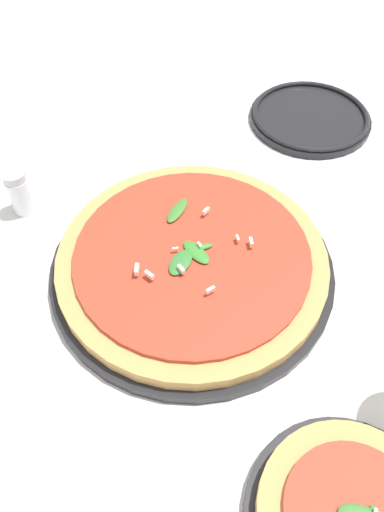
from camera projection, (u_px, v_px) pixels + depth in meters
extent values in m
plane|color=silver|center=(172.00, 292.00, 0.61)|extent=(6.00, 6.00, 0.00)
cylinder|color=black|center=(192.00, 268.00, 0.63)|extent=(0.36, 0.36, 0.01)
cylinder|color=tan|center=(192.00, 261.00, 0.62)|extent=(0.34, 0.34, 0.02)
cylinder|color=#B73823|center=(192.00, 254.00, 0.61)|extent=(0.29, 0.29, 0.01)
ellipsoid|color=#347330|center=(181.00, 262.00, 0.59)|extent=(0.05, 0.05, 0.01)
ellipsoid|color=#3E742B|center=(177.00, 210.00, 0.65)|extent=(0.05, 0.04, 0.01)
ellipsoid|color=#367F30|center=(201.00, 247.00, 0.61)|extent=(0.01, 0.03, 0.01)
ellipsoid|color=#357F2B|center=(196.00, 252.00, 0.60)|extent=(0.05, 0.04, 0.01)
cube|color=#EFE5C6|center=(206.00, 211.00, 0.64)|extent=(0.01, 0.01, 0.01)
cube|color=#EFE5C6|center=(149.00, 273.00, 0.58)|extent=(0.01, 0.01, 0.01)
cube|color=#EFE5C6|center=(238.00, 238.00, 0.61)|extent=(0.01, 0.00, 0.00)
cube|color=#EFE5C6|center=(182.00, 272.00, 0.58)|extent=(0.01, 0.01, 0.01)
cube|color=#EFE5C6|center=(200.00, 245.00, 0.61)|extent=(0.01, 0.01, 0.00)
cube|color=#EFE5C6|center=(251.00, 242.00, 0.61)|extent=(0.01, 0.01, 0.01)
cube|color=#EFE5C6|center=(210.00, 290.00, 0.56)|extent=(0.01, 0.01, 0.01)
cube|color=#EFE5C6|center=(137.00, 269.00, 0.58)|extent=(0.01, 0.01, 0.01)
cube|color=#EFE5C6|center=(175.00, 249.00, 0.60)|extent=(0.00, 0.01, 0.00)
cylinder|color=black|center=(310.00, 119.00, 0.83)|extent=(0.20, 0.20, 0.01)
torus|color=black|center=(311.00, 115.00, 0.82)|extent=(0.19, 0.19, 0.01)
cylinder|color=silver|center=(21.00, 195.00, 0.68)|extent=(0.03, 0.03, 0.06)
cylinder|color=#B7B7BF|center=(14.00, 177.00, 0.66)|extent=(0.03, 0.03, 0.01)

